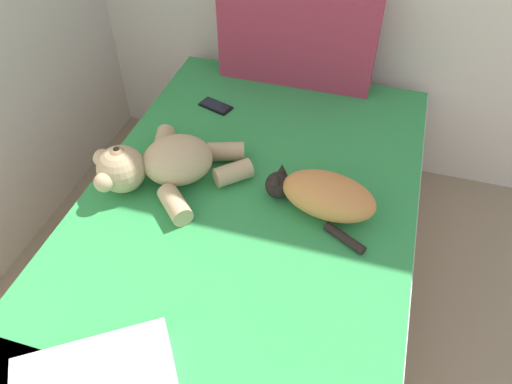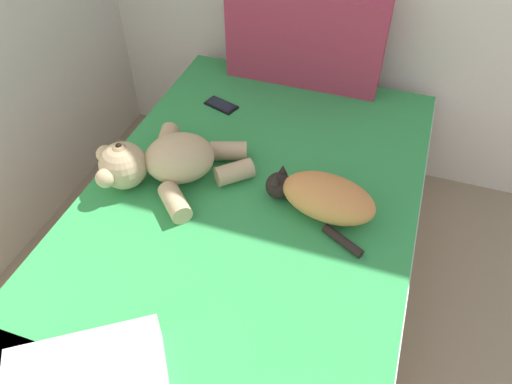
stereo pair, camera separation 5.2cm
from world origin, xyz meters
TOP-DOWN VIEW (x-y plane):
  - bed at (1.10, 3.40)m, footprint 1.26×2.02m
  - patterned_cushion at (1.08, 4.31)m, footprint 0.72×0.15m
  - cat at (1.37, 3.48)m, footprint 0.42×0.30m
  - teddy_bear at (0.76, 3.46)m, footprint 0.58×0.47m
  - cell_phone at (0.79, 3.97)m, footprint 0.16×0.11m

SIDE VIEW (x-z plane):
  - bed at x=1.10m, z-range 0.00..0.56m
  - cell_phone at x=0.79m, z-range 0.56..0.57m
  - cat at x=1.37m, z-range 0.55..0.70m
  - teddy_bear at x=0.76m, z-range 0.54..0.74m
  - patterned_cushion at x=1.08m, z-range 0.56..1.00m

